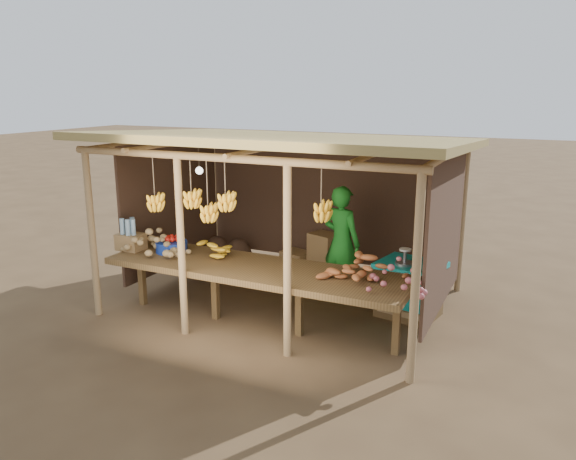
% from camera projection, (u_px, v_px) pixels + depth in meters
% --- Properties ---
extents(ground, '(60.00, 60.00, 0.00)m').
position_uv_depth(ground, '(288.00, 301.00, 7.98)').
color(ground, brown).
rests_on(ground, ground).
extents(stall_structure, '(4.70, 3.50, 2.43)m').
position_uv_depth(stall_structure, '(287.00, 168.00, 7.48)').
color(stall_structure, '#A07D52').
rests_on(stall_structure, ground).
extents(counter, '(3.90, 1.05, 0.80)m').
position_uv_depth(counter, '(255.00, 271.00, 6.96)').
color(counter, brown).
rests_on(counter, ground).
extents(potato_heap, '(0.95, 0.65, 0.36)m').
position_uv_depth(potato_heap, '(154.00, 241.00, 7.45)').
color(potato_heap, '#94794C').
rests_on(potato_heap, counter).
extents(sweet_potato_heap, '(0.92, 0.61, 0.35)m').
position_uv_depth(sweet_potato_heap, '(365.00, 265.00, 6.43)').
color(sweet_potato_heap, '#AE5D2C').
rests_on(sweet_potato_heap, counter).
extents(onion_heap, '(0.86, 0.71, 0.35)m').
position_uv_depth(onion_heap, '(395.00, 277.00, 6.00)').
color(onion_heap, '#B9595E').
rests_on(onion_heap, counter).
extents(banana_pile, '(0.58, 0.39, 0.34)m').
position_uv_depth(banana_pile, '(209.00, 244.00, 7.31)').
color(banana_pile, yellow).
rests_on(banana_pile, counter).
extents(tomato_basin, '(0.42, 0.42, 0.22)m').
position_uv_depth(tomato_basin, '(171.00, 245.00, 7.56)').
color(tomato_basin, navy).
rests_on(tomato_basin, counter).
extents(bottle_box, '(0.35, 0.28, 0.44)m').
position_uv_depth(bottle_box, '(131.00, 238.00, 7.64)').
color(bottle_box, olive).
rests_on(bottle_box, counter).
extents(vendor, '(0.68, 0.54, 1.63)m').
position_uv_depth(vendor, '(341.00, 242.00, 7.97)').
color(vendor, '#1A7820').
rests_on(vendor, ground).
extents(tarp_crate, '(0.92, 0.84, 0.96)m').
position_uv_depth(tarp_crate, '(409.00, 288.00, 7.39)').
color(tarp_crate, brown).
rests_on(tarp_crate, ground).
extents(carton_stack, '(1.01, 0.47, 0.71)m').
position_uv_depth(carton_stack, '(315.00, 257.00, 8.99)').
color(carton_stack, olive).
rests_on(carton_stack, ground).
extents(burlap_sacks, '(0.88, 0.46, 0.62)m').
position_uv_depth(burlap_sacks, '(228.00, 252.00, 9.42)').
color(burlap_sacks, '#462E20').
rests_on(burlap_sacks, ground).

